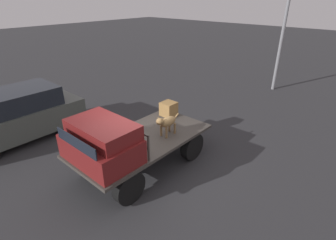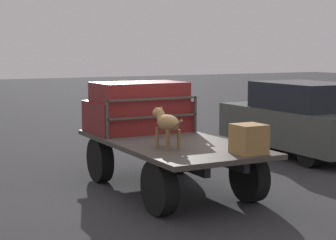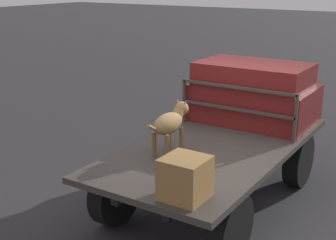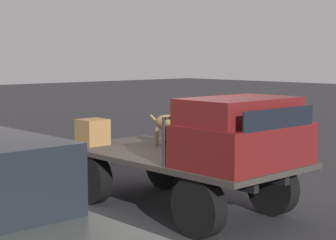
# 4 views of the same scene
# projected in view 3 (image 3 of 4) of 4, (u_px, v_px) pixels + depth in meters

# --- Properties ---
(ground_plane) EXTENTS (80.00, 80.00, 0.00)m
(ground_plane) POSITION_uv_depth(u_px,v_px,m) (214.00, 202.00, 6.80)
(ground_plane) COLOR #2D2D30
(flatbed_truck) EXTENTS (3.98, 1.96, 0.90)m
(flatbed_truck) POSITION_uv_depth(u_px,v_px,m) (215.00, 161.00, 6.61)
(flatbed_truck) COLOR black
(flatbed_truck) RESTS_ON ground
(truck_cab) EXTENTS (1.24, 1.84, 0.96)m
(truck_cab) POSITION_uv_depth(u_px,v_px,m) (254.00, 94.00, 7.44)
(truck_cab) COLOR maroon
(truck_cab) RESTS_ON flatbed_truck
(truck_headboard) EXTENTS (0.04, 1.84, 0.70)m
(truck_headboard) POSITION_uv_depth(u_px,v_px,m) (236.00, 101.00, 6.91)
(truck_headboard) COLOR #3D3833
(truck_headboard) RESTS_ON flatbed_truck
(dog) EXTENTS (0.94, 0.27, 0.66)m
(dog) POSITION_uv_depth(u_px,v_px,m) (171.00, 122.00, 6.13)
(dog) COLOR brown
(dog) RESTS_ON flatbed_truck
(cargo_crate) EXTENTS (0.45, 0.45, 0.45)m
(cargo_crate) POSITION_uv_depth(u_px,v_px,m) (185.00, 178.00, 4.87)
(cargo_crate) COLOR olive
(cargo_crate) RESTS_ON flatbed_truck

